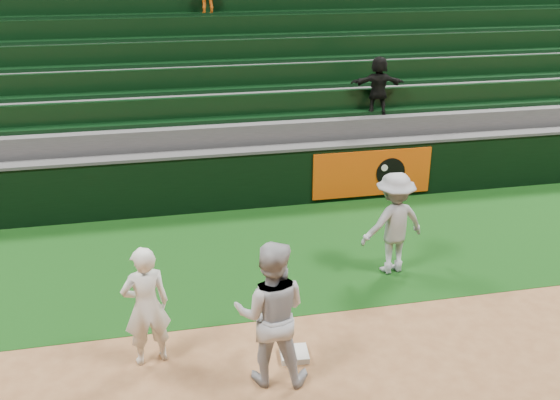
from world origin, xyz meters
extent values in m
plane|color=brown|center=(0.00, 0.00, 0.00)|extent=(70.00, 70.00, 0.00)
cube|color=black|center=(0.00, 3.00, 0.00)|extent=(36.00, 4.20, 0.01)
cube|color=silver|center=(0.12, -0.03, 0.04)|extent=(0.40, 0.40, 0.08)
imported|color=silver|center=(-1.75, 0.29, 0.83)|extent=(0.68, 0.52, 1.66)
imported|color=#ADAFB8|center=(-0.26, -0.39, 0.95)|extent=(1.08, 0.93, 1.90)
imported|color=#9497A0|center=(2.25, 1.95, 0.87)|extent=(1.22, 0.85, 1.73)
cube|color=black|center=(0.00, 5.20, 0.60)|extent=(36.00, 0.35, 1.20)
cube|color=#D84C0A|center=(3.00, 5.01, 0.60)|extent=(2.60, 0.05, 1.00)
cylinder|color=black|center=(3.40, 4.98, 0.60)|extent=(0.64, 0.02, 0.64)
cylinder|color=white|center=(3.25, 4.96, 0.72)|extent=(0.14, 0.02, 0.14)
cube|color=#424244|center=(0.00, 5.20, 1.22)|extent=(36.00, 0.40, 0.06)
cube|color=#3D3D40|center=(0.00, 5.92, 0.82)|extent=(36.00, 0.85, 1.65)
cube|color=black|center=(0.00, 6.18, 1.90)|extent=(36.00, 0.14, 0.50)
cube|color=black|center=(0.00, 6.01, 1.69)|extent=(36.00, 0.45, 0.08)
cube|color=#3D3D40|center=(0.00, 6.78, 1.05)|extent=(36.00, 0.85, 2.10)
cube|color=black|center=(0.00, 7.03, 2.35)|extent=(36.00, 0.14, 0.50)
cube|color=black|center=(0.00, 6.86, 2.14)|extent=(36.00, 0.45, 0.08)
cube|color=#3D3D40|center=(0.00, 7.62, 1.27)|extent=(36.00, 0.85, 2.55)
cube|color=black|center=(0.00, 7.88, 2.80)|extent=(36.00, 0.14, 0.50)
cube|color=black|center=(0.00, 7.71, 2.59)|extent=(36.00, 0.45, 0.08)
cube|color=#3D3D40|center=(0.00, 8.47, 1.50)|extent=(36.00, 0.85, 3.00)
cube|color=black|center=(0.00, 8.73, 3.25)|extent=(36.00, 0.14, 0.50)
cube|color=black|center=(0.00, 8.56, 3.04)|extent=(36.00, 0.45, 0.08)
cube|color=#3D3D40|center=(0.00, 9.32, 1.73)|extent=(36.00, 0.85, 3.45)
cube|color=black|center=(0.00, 9.58, 3.70)|extent=(36.00, 0.14, 0.50)
cube|color=black|center=(0.00, 9.41, 3.49)|extent=(36.00, 0.45, 0.08)
cube|color=#3D3D40|center=(0.00, 10.18, 1.95)|extent=(36.00, 0.85, 3.90)
cube|color=#3D3D40|center=(0.00, 11.02, 2.17)|extent=(36.00, 0.85, 4.35)
imported|color=black|center=(3.35, 5.88, 2.28)|extent=(1.21, 0.53, 1.26)
camera|label=1|loc=(-1.51, -6.73, 5.10)|focal=40.00mm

